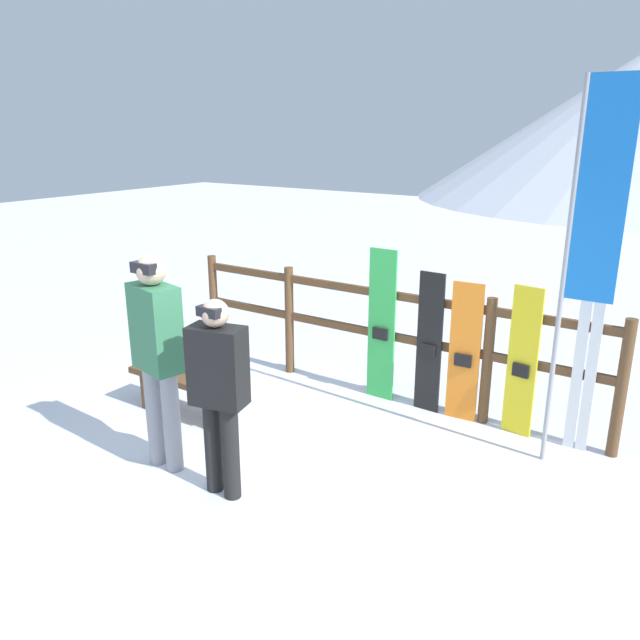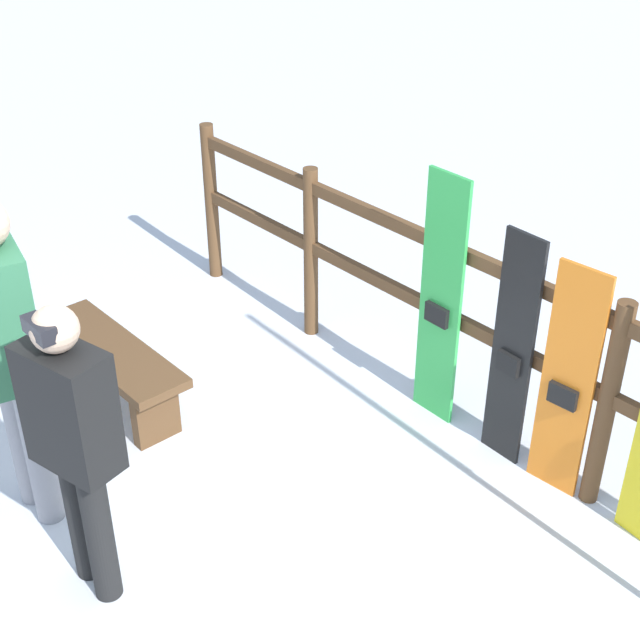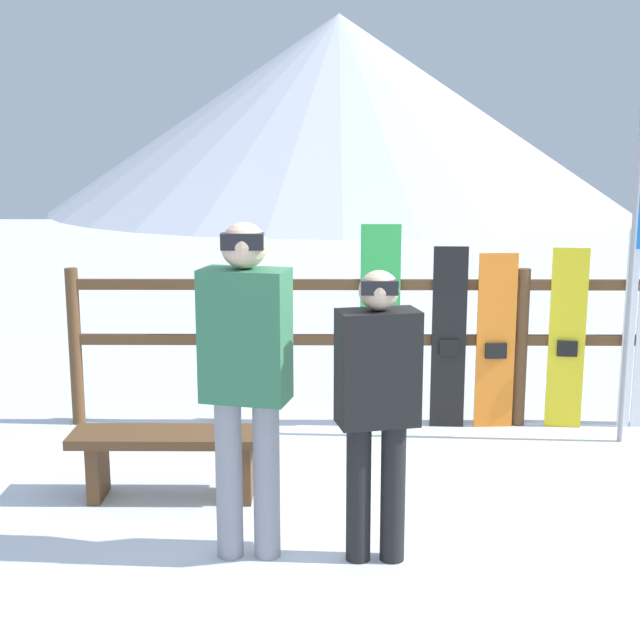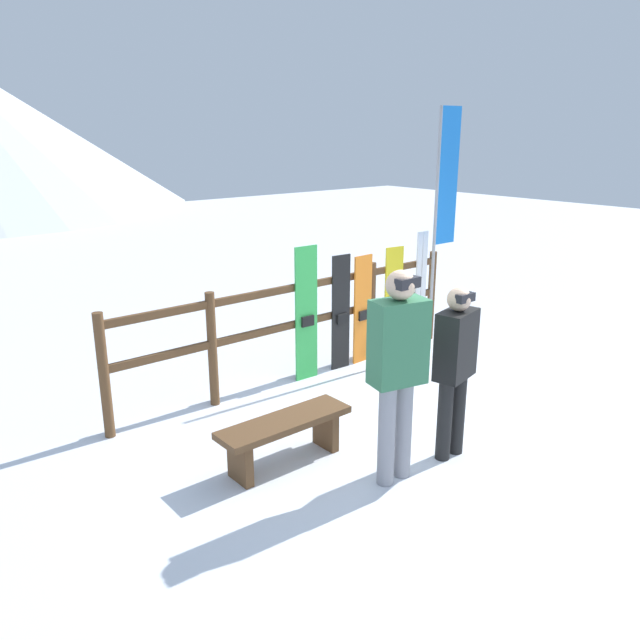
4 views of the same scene
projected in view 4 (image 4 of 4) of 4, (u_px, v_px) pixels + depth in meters
ground_plane at (419, 434)px, 6.04m from camera, size 40.00×40.00×0.00m
fence at (299, 320)px, 7.21m from camera, size 4.73×0.10×1.24m
bench at (285, 431)px, 5.43m from camera, size 1.24×0.36×0.43m
person_plaid_green at (398, 362)px, 4.96m from camera, size 0.49×0.34×1.80m
person_black at (455, 361)px, 5.39m from camera, size 0.45×0.31×1.57m
snowboard_green at (306, 314)px, 7.18m from camera, size 0.30×0.06×1.59m
snowboard_black_stripe at (341, 313)px, 7.53m from camera, size 0.26×0.06×1.42m
snowboard_orange at (363, 310)px, 7.75m from camera, size 0.30×0.07×1.37m
snowboard_yellow at (393, 301)px, 8.08m from camera, size 0.28×0.08×1.41m
ski_pair_white at (420, 289)px, 8.38m from camera, size 0.20×0.02×1.55m
rental_flag at (442, 201)px, 7.73m from camera, size 0.40×0.04×3.10m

